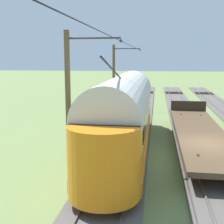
# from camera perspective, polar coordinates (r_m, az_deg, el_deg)

# --- Properties ---
(ground_plane) EXTENTS (220.00, 220.00, 0.00)m
(ground_plane) POSITION_cam_1_polar(r_m,az_deg,el_deg) (16.55, 17.22, -8.85)
(ground_plane) COLOR olive
(track_adjacent_siding) EXTENTS (2.80, 80.00, 0.18)m
(track_adjacent_siding) POSITION_cam_1_polar(r_m,az_deg,el_deg) (16.83, 17.07, -8.33)
(track_adjacent_siding) COLOR #56514C
(track_adjacent_siding) RESTS_ON ground
(track_third_siding) EXTENTS (2.80, 80.00, 0.18)m
(track_third_siding) POSITION_cam_1_polar(r_m,az_deg,el_deg) (16.71, 1.97, -8.01)
(track_third_siding) COLOR #56514C
(track_third_siding) RESTS_ON ground
(vintage_streetcar) EXTENTS (2.65, 15.84, 5.13)m
(vintage_streetcar) POSITION_cam_1_polar(r_m,az_deg,el_deg) (16.93, 2.31, -0.09)
(vintage_streetcar) COLOR orange
(vintage_streetcar) RESTS_ON ground
(flatcar_adjacent) EXTENTS (2.80, 14.19, 1.60)m
(flatcar_adjacent) POSITION_cam_1_polar(r_m,az_deg,el_deg) (19.19, 16.00, -3.52)
(flatcar_adjacent) COLOR brown
(flatcar_adjacent) RESTS_ON ground
(catenary_pole_foreground) EXTENTS (2.89, 0.28, 6.58)m
(catenary_pole_foreground) POSITION_cam_1_polar(r_m,az_deg,el_deg) (31.68, 0.47, 6.83)
(catenary_pole_foreground) COLOR brown
(catenary_pole_foreground) RESTS_ON ground
(catenary_pole_mid_near) EXTENTS (2.89, 0.28, 6.58)m
(catenary_pole_mid_near) POSITION_cam_1_polar(r_m,az_deg,el_deg) (15.48, -7.95, 3.36)
(catenary_pole_mid_near) COLOR brown
(catenary_pole_mid_near) RESTS_ON ground
(overhead_wire_run) EXTENTS (2.68, 37.15, 0.18)m
(overhead_wire_run) POSITION_cam_1_polar(r_m,az_deg,el_deg) (15.61, 1.76, 13.02)
(overhead_wire_run) COLOR black
(overhead_wire_run) RESTS_ON ground
(spare_tie_stack) EXTENTS (2.40, 2.40, 0.54)m
(spare_tie_stack) POSITION_cam_1_polar(r_m,az_deg,el_deg) (20.98, -4.10, -3.65)
(spare_tie_stack) COLOR #2D2316
(spare_tie_stack) RESTS_ON ground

